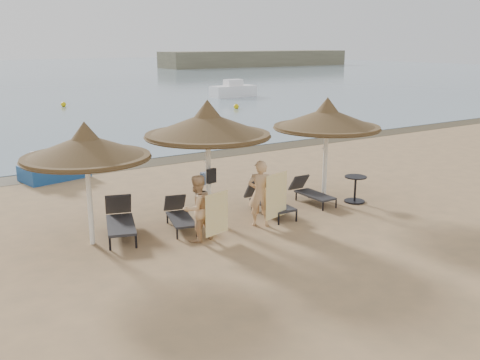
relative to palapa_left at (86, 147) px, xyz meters
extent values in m
plane|color=#A17C4F|center=(3.70, -1.78, -2.37)|extent=(160.00, 160.00, 0.00)
cube|color=#443B26|center=(3.70, 7.62, -2.36)|extent=(200.00, 1.60, 0.01)
cube|color=#6F6A4E|center=(58.70, 78.22, -0.87)|extent=(40.00, 8.00, 3.00)
cube|color=white|center=(21.70, 28.22, -1.87)|extent=(4.00, 1.60, 1.00)
cube|color=white|center=(21.70, 28.22, -1.12)|extent=(1.50, 1.00, 0.60)
cylinder|color=white|center=(0.00, 0.00, -1.28)|extent=(0.12, 0.12, 2.17)
cone|color=brown|center=(0.00, 0.00, 0.03)|extent=(3.00, 3.00, 0.57)
cone|color=brown|center=(0.00, 0.00, 0.37)|extent=(0.72, 0.72, 0.47)
cylinder|color=brown|center=(0.00, 0.00, -0.24)|extent=(2.94, 2.94, 0.10)
cylinder|color=white|center=(3.20, -0.07, -1.16)|extent=(0.14, 0.14, 2.41)
cone|color=brown|center=(3.20, -0.07, 0.29)|extent=(3.32, 3.32, 0.63)
cone|color=brown|center=(3.20, -0.07, 0.67)|extent=(0.80, 0.80, 0.52)
cylinder|color=brown|center=(3.20, -0.07, 0.00)|extent=(3.26, 3.26, 0.11)
cylinder|color=white|center=(7.12, -0.27, -1.21)|extent=(0.13, 0.13, 2.31)
cone|color=brown|center=(7.12, -0.27, 0.19)|extent=(3.19, 3.19, 0.61)
cone|color=brown|center=(7.12, -0.27, 0.55)|extent=(0.77, 0.77, 0.50)
cylinder|color=brown|center=(7.12, -0.27, -0.10)|extent=(3.13, 3.13, 0.11)
cylinder|color=black|center=(0.21, -0.66, -2.22)|extent=(0.05, 0.05, 0.30)
cylinder|color=black|center=(0.78, -0.84, -2.22)|extent=(0.05, 0.05, 0.30)
cylinder|color=black|center=(0.66, 0.78, -2.22)|extent=(0.05, 0.05, 0.30)
cylinder|color=black|center=(1.23, 0.60, -2.22)|extent=(0.05, 0.05, 0.30)
cube|color=black|center=(0.73, 0.02, -2.03)|extent=(1.12, 1.74, 0.06)
cube|color=black|center=(1.02, 0.92, -1.78)|extent=(0.77, 0.63, 0.61)
cylinder|color=black|center=(1.85, -0.84, -2.24)|extent=(0.05, 0.05, 0.25)
cylinder|color=black|center=(2.34, -0.97, -2.24)|extent=(0.05, 0.05, 0.25)
cylinder|color=black|center=(2.16, 0.38, -2.24)|extent=(0.05, 0.05, 0.25)
cylinder|color=black|center=(2.65, 0.26, -2.24)|extent=(0.05, 0.05, 0.25)
cube|color=black|center=(2.26, -0.25, -2.09)|extent=(0.88, 1.45, 0.05)
cube|color=black|center=(2.46, 0.52, -1.87)|extent=(0.64, 0.51, 0.51)
cylinder|color=black|center=(4.60, -1.33, -2.22)|extent=(0.05, 0.05, 0.29)
cylinder|color=black|center=(5.17, -1.37, -2.22)|extent=(0.05, 0.05, 0.29)
cylinder|color=black|center=(4.71, 0.09, -2.22)|extent=(0.05, 0.05, 0.29)
cylinder|color=black|center=(5.28, 0.05, -2.22)|extent=(0.05, 0.05, 0.29)
cube|color=black|center=(4.94, -0.59, -2.05)|extent=(0.74, 1.57, 0.06)
cube|color=black|center=(5.01, 0.31, -1.80)|extent=(0.66, 0.48, 0.58)
cylinder|color=black|center=(6.41, -1.05, -2.24)|extent=(0.04, 0.04, 0.25)
cylinder|color=black|center=(6.91, -1.06, -2.24)|extent=(0.04, 0.04, 0.25)
cylinder|color=black|center=(6.42, 0.20, -2.24)|extent=(0.04, 0.04, 0.25)
cylinder|color=black|center=(6.92, 0.19, -2.24)|extent=(0.04, 0.04, 0.25)
cube|color=black|center=(6.67, -0.39, -2.09)|extent=(0.57, 1.35, 0.05)
cube|color=black|center=(6.68, 0.40, -1.87)|extent=(0.56, 0.38, 0.51)
cylinder|color=black|center=(7.82, -0.89, -2.34)|extent=(0.62, 0.62, 0.04)
cylinder|color=black|center=(7.82, -0.89, -1.97)|extent=(0.07, 0.07, 0.75)
cylinder|color=black|center=(7.82, -0.89, -1.58)|extent=(0.66, 0.66, 0.03)
imported|color=tan|center=(2.23, -1.19, -1.41)|extent=(0.98, 0.75, 1.92)
imported|color=tan|center=(4.16, -1.10, -1.34)|extent=(1.13, 1.02, 2.05)
cube|color=yellow|center=(2.58, -1.54, -1.64)|extent=(0.74, 0.20, 1.05)
cube|color=yellow|center=(4.51, -1.35, -1.54)|extent=(0.83, 0.24, 1.20)
cube|color=silver|center=(3.20, 0.11, -1.20)|extent=(0.29, 0.12, 0.35)
cube|color=black|center=(3.20, -0.23, -1.06)|extent=(0.28, 0.13, 0.39)
cube|color=#1A4A8D|center=(0.87, 6.95, -2.09)|extent=(2.41, 1.73, 0.54)
cube|color=white|center=(0.87, 6.95, -1.75)|extent=(1.59, 1.36, 0.25)
cube|color=white|center=(0.48, 6.86, -1.52)|extent=(0.68, 0.98, 0.35)
sphere|color=#DFBE06|center=(7.06, 28.90, -2.18)|extent=(0.38, 0.38, 0.38)
sphere|color=#DFBE06|center=(17.25, 20.70, -2.18)|extent=(0.38, 0.38, 0.38)
camera|label=1|loc=(-3.56, -12.12, 2.36)|focal=40.00mm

